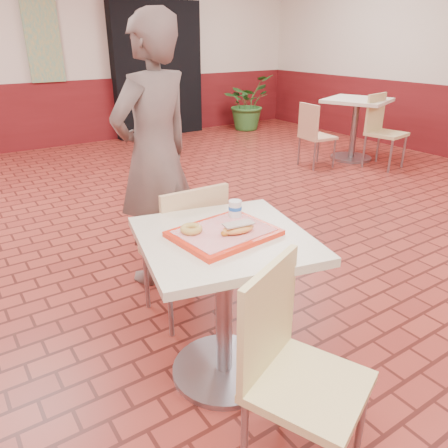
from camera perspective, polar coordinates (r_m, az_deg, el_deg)
room_shell at (r=3.26m, az=10.92°, el=20.24°), size 8.01×10.01×3.01m
wainscot_band at (r=3.46m, az=9.67°, el=3.51°), size 8.00×10.00×1.00m
corridor_doorway at (r=8.03m, az=-8.66°, el=19.21°), size 1.60×0.22×2.20m
promo_poster at (r=7.47m, az=-22.57°, el=21.37°), size 0.50×0.03×1.20m
main_table at (r=2.15m, az=0.00°, el=-7.91°), size 0.76×0.76×0.80m
chair_main_front at (r=1.78m, az=8.87°, el=-17.59°), size 0.54×0.54×0.90m
chair_main_back at (r=2.61m, az=-4.79°, el=-3.07°), size 0.42×0.42×0.90m
customer at (r=3.02m, az=-9.03°, el=8.77°), size 0.76×0.62×1.82m
serving_tray at (r=2.02m, az=0.00°, el=-1.20°), size 0.45×0.35×0.03m
ring_donut at (r=2.00m, az=-4.29°, el=-0.64°), size 0.13×0.13×0.03m
long_john_donut at (r=1.98m, az=1.77°, el=-0.59°), size 0.17×0.10×0.05m
paper_cup at (r=2.16m, az=1.46°, el=2.04°), size 0.07×0.07×0.08m
second_table at (r=6.59m, az=16.78°, el=13.00°), size 0.81×0.81×0.85m
chair_second_left at (r=6.06m, az=11.66°, el=11.67°), size 0.43×0.43×0.84m
chair_second_front at (r=6.33m, az=19.91°, el=11.83°), size 0.51×0.51×0.96m
potted_plant at (r=8.50m, az=3.01°, el=15.54°), size 1.11×1.04×0.99m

